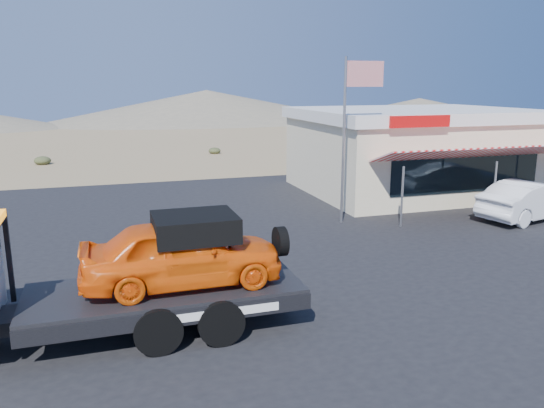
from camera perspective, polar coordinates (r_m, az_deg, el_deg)
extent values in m
plane|color=#937F54|center=(14.40, -2.06, -7.88)|extent=(120.00, 120.00, 0.00)
cube|color=black|center=(17.67, 1.55, -3.86)|extent=(32.00, 24.00, 0.02)
cylinder|color=black|center=(10.71, -12.21, -12.95)|extent=(0.94, 0.52, 0.94)
cylinder|color=black|center=(12.42, -13.10, -9.27)|extent=(0.94, 0.52, 0.94)
cylinder|color=black|center=(10.86, -5.66, -12.32)|extent=(0.94, 0.52, 0.94)
cylinder|color=black|center=(12.55, -7.49, -8.79)|extent=(0.94, 0.52, 0.94)
cube|color=black|center=(11.48, -16.52, -10.62)|extent=(7.69, 0.94, 0.28)
cube|color=black|center=(11.32, -27.13, -6.79)|extent=(0.09, 2.06, 1.87)
cube|color=black|center=(11.43, -11.37, -9.03)|extent=(5.62, 2.16, 0.14)
imported|color=#FF5B0B|center=(11.20, -9.64, -5.19)|extent=(4.13, 1.66, 1.41)
cube|color=black|center=(11.09, -8.30, -2.45)|extent=(1.69, 1.41, 0.52)
imported|color=silver|center=(22.36, 26.02, 0.38)|extent=(4.75, 2.57, 1.49)
cube|color=beige|center=(26.33, 14.90, 5.08)|extent=(10.00, 8.00, 3.40)
cube|color=white|center=(26.15, 15.15, 9.31)|extent=(10.40, 8.40, 0.50)
cube|color=red|center=(21.22, 15.65, 8.55)|extent=(2.60, 0.12, 0.45)
cube|color=black|center=(23.11, 20.20, 3.18)|extent=(7.00, 0.06, 1.60)
cube|color=red|center=(22.30, 21.77, 5.20)|extent=(9.00, 1.73, 0.61)
cylinder|color=#99999E|center=(19.56, 13.82, 0.77)|extent=(0.08, 0.08, 2.20)
cylinder|color=#99999E|center=(21.90, 22.79, 1.40)|extent=(0.08, 0.08, 2.20)
cylinder|color=#99999E|center=(19.46, 7.71, 6.63)|extent=(0.10, 0.10, 6.00)
cube|color=#B20C14|center=(19.68, 9.95, 13.63)|extent=(1.50, 0.02, 0.90)
ellipsoid|color=#393E21|center=(37.13, -23.46, 4.36)|extent=(1.04, 1.04, 0.56)
ellipsoid|color=#393E21|center=(39.61, -6.19, 5.76)|extent=(0.89, 0.89, 0.48)
cone|color=#726B59|center=(72.32, -7.01, 10.42)|extent=(44.00, 44.00, 4.20)
cone|color=#726B59|center=(80.00, 15.54, 9.85)|extent=(32.00, 32.00, 3.00)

